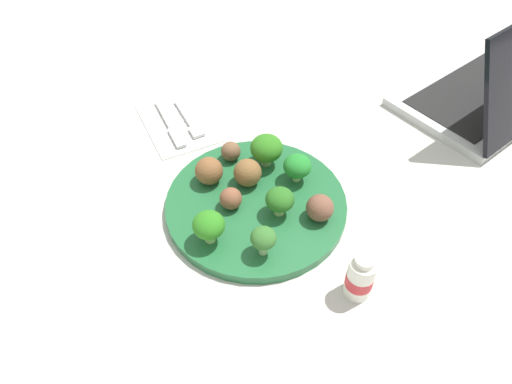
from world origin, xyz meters
TOP-DOWN VIEW (x-y plane):
  - ground_plane at (0.00, 0.00)m, footprint 4.00×4.00m
  - plate at (0.00, 0.00)m, footprint 0.28×0.28m
  - broccoli_floret_far_rim at (0.04, -0.09)m, footprint 0.05×0.05m
  - broccoli_floret_front_right at (0.04, 0.02)m, footprint 0.04×0.04m
  - broccoli_floret_back_left at (-0.07, 0.05)m, footprint 0.05×0.05m
  - broccoli_floret_mid_right at (-0.01, 0.08)m, footprint 0.04×0.04m
  - broccoli_floret_mid_left at (0.09, -0.03)m, footprint 0.04×0.04m
  - meatball_front_left at (-0.01, -0.04)m, footprint 0.03×0.03m
  - meatball_back_left at (-0.07, -0.05)m, footprint 0.04×0.04m
  - meatball_back_right at (-0.04, 0.01)m, footprint 0.04×0.04m
  - meatball_front_right at (0.07, 0.07)m, footprint 0.04×0.04m
  - meatball_mid_right at (-0.10, 0.01)m, footprint 0.03×0.03m
  - napkin at (-0.25, -0.03)m, footprint 0.17×0.12m
  - fork at (-0.24, -0.02)m, footprint 0.12×0.02m
  - knife at (-0.24, -0.05)m, footprint 0.15×0.02m
  - yogurt_bottle at (0.20, 0.05)m, footprint 0.04×0.04m
  - laptop at (-0.03, 0.52)m, footprint 0.28×0.36m

SIDE VIEW (x-z plane):
  - ground_plane at x=0.00m, z-range 0.00..0.00m
  - napkin at x=-0.25m, z-range 0.00..0.01m
  - knife at x=-0.24m, z-range 0.00..0.01m
  - fork at x=-0.24m, z-range 0.00..0.01m
  - plate at x=0.00m, z-range 0.00..0.02m
  - meatball_mid_right at x=-0.10m, z-range 0.02..0.05m
  - meatball_front_left at x=-0.01m, z-range 0.02..0.05m
  - yogurt_bottle at x=0.20m, z-range 0.00..0.07m
  - meatball_front_right at x=0.07m, z-range 0.02..0.06m
  - meatball_back_left at x=-0.07m, z-range 0.02..0.06m
  - meatball_back_right at x=-0.04m, z-range 0.02..0.06m
  - laptop at x=-0.03m, z-range -0.06..0.14m
  - broccoli_floret_front_right at x=0.04m, z-range 0.02..0.07m
  - broccoli_floret_mid_right at x=-0.01m, z-range 0.02..0.07m
  - broccoli_floret_mid_left at x=0.09m, z-range 0.02..0.07m
  - broccoli_floret_far_rim at x=0.04m, z-range 0.02..0.08m
  - broccoli_floret_back_left at x=-0.07m, z-range 0.02..0.08m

